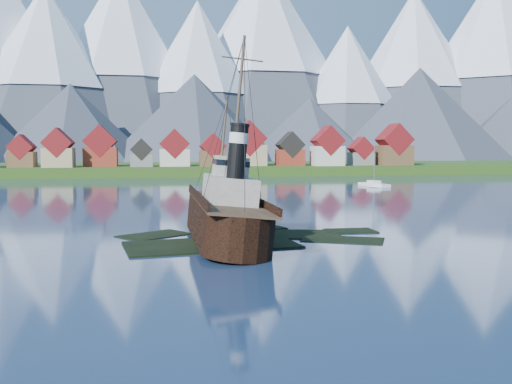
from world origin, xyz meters
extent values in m
plane|color=#1B2F4E|center=(0.00, 0.00, 0.00)|extent=(1400.00, 1400.00, 0.00)
cube|color=black|center=(-3.00, -2.00, -0.32)|extent=(19.08, 11.42, 1.00)
cube|color=black|center=(6.00, 4.00, -0.38)|extent=(15.15, 9.76, 1.00)
cube|color=black|center=(2.00, 9.00, -0.28)|extent=(11.45, 9.06, 1.00)
cube|color=black|center=(12.00, -1.00, -0.42)|extent=(10.27, 8.34, 1.00)
cube|color=black|center=(-9.00, 6.00, -0.40)|extent=(9.42, 8.68, 1.00)
cube|color=black|center=(15.00, 5.00, -0.35)|extent=(6.00, 4.00, 1.00)
cube|color=#2A4E16|center=(0.00, 170.00, 0.00)|extent=(600.00, 80.00, 3.20)
cube|color=#3F3D38|center=(0.00, 132.00, 0.00)|extent=(600.00, 2.50, 2.00)
cube|color=brown|center=(-56.00, 153.00, 5.75)|extent=(9.00, 8.00, 5.50)
cube|color=maroon|center=(-56.00, 153.00, 10.12)|extent=(9.16, 8.16, 9.16)
cube|color=tan|center=(-43.00, 150.00, 6.40)|extent=(10.50, 9.00, 6.80)
cube|color=maroon|center=(-43.00, 150.00, 11.69)|extent=(10.69, 9.18, 10.69)
cube|color=maroon|center=(-29.00, 156.00, 6.60)|extent=(12.00, 8.50, 7.20)
cube|color=maroon|center=(-29.00, 156.00, 12.36)|extent=(12.22, 8.67, 12.22)
cube|color=slate|center=(-14.00, 151.00, 5.40)|extent=(8.00, 7.00, 4.80)
cube|color=black|center=(-14.00, 151.00, 9.24)|extent=(8.15, 7.14, 8.15)
cube|color=beige|center=(-2.00, 154.00, 6.20)|extent=(11.00, 9.50, 6.40)
cube|color=maroon|center=(-2.00, 154.00, 11.38)|extent=(11.20, 9.69, 11.20)
cube|color=brown|center=(12.00, 150.00, 5.90)|extent=(9.50, 8.00, 5.80)
cube|color=maroon|center=(12.00, 150.00, 10.51)|extent=(9.67, 8.16, 9.67)
cube|color=tan|center=(26.00, 155.00, 7.00)|extent=(13.50, 10.00, 8.00)
cube|color=maroon|center=(26.00, 155.00, 13.43)|extent=(13.75, 10.20, 13.75)
cube|color=maroon|center=(42.00, 152.00, 6.10)|extent=(10.00, 8.50, 6.20)
cube|color=black|center=(42.00, 152.00, 11.00)|extent=(10.18, 8.67, 10.18)
cube|color=beige|center=(56.00, 149.00, 6.75)|extent=(11.50, 9.00, 7.50)
cube|color=maroon|center=(56.00, 149.00, 12.57)|extent=(11.71, 9.18, 11.71)
cube|color=slate|center=(71.00, 153.00, 5.50)|extent=(9.00, 7.50, 5.00)
cube|color=maroon|center=(71.00, 153.00, 9.62)|extent=(9.16, 7.65, 9.16)
cube|color=brown|center=(84.00, 151.00, 6.90)|extent=(12.50, 10.00, 7.80)
cube|color=maroon|center=(84.00, 151.00, 13.05)|extent=(12.73, 10.20, 12.73)
cone|color=#2D333D|center=(-100.00, 455.00, 73.00)|extent=(180.00, 180.00, 150.00)
cone|color=white|center=(-100.00, 455.00, 103.00)|extent=(111.60, 111.60, 90.00)
cone|color=#2D333D|center=(-40.00, 495.00, 88.00)|extent=(210.00, 210.00, 180.00)
cone|color=white|center=(-40.00, 495.00, 124.00)|extent=(130.20, 130.20, 108.00)
cone|color=#2D333D|center=(30.00, 470.00, 70.50)|extent=(170.00, 170.00, 145.00)
cone|color=white|center=(30.00, 470.00, 99.50)|extent=(105.40, 105.40, 87.00)
cone|color=#2D333D|center=(100.00, 515.00, 98.00)|extent=(240.00, 240.00, 200.00)
cone|color=white|center=(100.00, 515.00, 138.00)|extent=(148.80, 148.80, 120.00)
cone|color=#2D333D|center=(170.00, 460.00, 60.50)|extent=(150.00, 150.00, 125.00)
cone|color=white|center=(170.00, 460.00, 85.50)|extent=(93.00, 93.00, 75.00)
cone|color=#2D333D|center=(250.00, 490.00, 83.00)|extent=(200.00, 200.00, 170.00)
cone|color=white|center=(250.00, 490.00, 117.00)|extent=(124.00, 124.00, 102.00)
cone|color=#2D333D|center=(330.00, 475.00, 93.00)|extent=(230.00, 230.00, 190.00)
cone|color=white|center=(330.00, 475.00, 131.00)|extent=(142.60, 142.60, 114.00)
cone|color=#2D333D|center=(-70.00, 374.00, 27.00)|extent=(120.00, 120.00, 58.00)
cone|color=#2D333D|center=(20.00, 369.00, 31.00)|extent=(136.00, 136.00, 66.00)
cone|color=#2D333D|center=(110.00, 373.00, 23.00)|extent=(110.00, 110.00, 50.00)
cone|color=#2D333D|center=(200.00, 370.00, 35.50)|extent=(150.00, 150.00, 75.00)
cube|color=black|center=(-1.43, 0.41, 2.21)|extent=(6.87, 19.77, 4.12)
cone|color=black|center=(-1.43, 13.24, 2.21)|extent=(6.87, 6.87, 6.87)
cylinder|color=black|center=(-1.43, -9.47, 2.21)|extent=(6.87, 6.87, 4.12)
cube|color=#4C3826|center=(-1.43, 0.41, 4.37)|extent=(6.73, 26.09, 0.25)
cube|color=black|center=(-4.72, 0.41, 4.81)|extent=(0.20, 25.26, 0.88)
cube|color=black|center=(1.87, 0.41, 4.81)|extent=(0.20, 25.26, 0.88)
cube|color=#ADA89E|center=(-1.43, -1.06, 5.84)|extent=(5.10, 8.34, 2.94)
cube|color=#ADA89E|center=(-1.43, -0.08, 8.39)|extent=(3.53, 3.92, 2.16)
cylinder|color=black|center=(-1.43, -4.29, 10.06)|extent=(1.86, 1.86, 5.49)
cylinder|color=silver|center=(-1.43, -4.29, 11.43)|extent=(1.96, 1.96, 1.08)
cylinder|color=#473828|center=(-1.43, 8.26, 10.35)|extent=(0.27, 0.27, 11.77)
cylinder|color=#473828|center=(-1.43, -2.04, 15.84)|extent=(0.31, 0.31, 12.75)
cube|color=white|center=(47.71, 80.04, 0.11)|extent=(5.19, 11.37, 1.32)
cube|color=white|center=(47.71, 80.04, 1.16)|extent=(3.06, 3.56, 0.77)
cylinder|color=gray|center=(47.71, 80.04, 6.51)|extent=(0.15, 0.15, 11.47)
camera|label=1|loc=(-8.62, -62.00, 10.60)|focal=40.00mm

